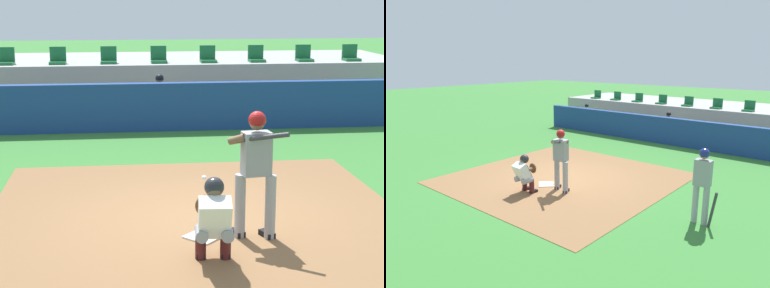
# 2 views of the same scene
# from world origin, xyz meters

# --- Properties ---
(ground_plane) EXTENTS (80.00, 80.00, 0.00)m
(ground_plane) POSITION_xyz_m (0.00, 0.00, 0.00)
(ground_plane) COLOR #387A33
(dirt_infield) EXTENTS (6.40, 6.40, 0.01)m
(dirt_infield) POSITION_xyz_m (0.00, 0.00, 0.01)
(dirt_infield) COLOR olive
(dirt_infield) RESTS_ON ground
(home_plate) EXTENTS (0.62, 0.62, 0.02)m
(home_plate) POSITION_xyz_m (0.00, -0.80, 0.02)
(home_plate) COLOR white
(home_plate) RESTS_ON dirt_infield
(batter_at_plate) EXTENTS (0.76, 0.68, 1.80)m
(batter_at_plate) POSITION_xyz_m (0.69, -0.89, 1.04)
(batter_at_plate) COLOR #99999E
(batter_at_plate) RESTS_ON ground
(catcher_crouched) EXTENTS (0.50, 1.71, 1.13)m
(catcher_crouched) POSITION_xyz_m (0.01, -1.63, 0.61)
(catcher_crouched) COLOR gray
(catcher_crouched) RESTS_ON ground
(dugout_wall) EXTENTS (13.00, 0.30, 1.20)m
(dugout_wall) POSITION_xyz_m (0.00, 6.50, 0.60)
(dugout_wall) COLOR navy
(dugout_wall) RESTS_ON ground
(dugout_bench) EXTENTS (11.80, 0.44, 0.45)m
(dugout_bench) POSITION_xyz_m (0.00, 7.50, 0.23)
(dugout_bench) COLOR olive
(dugout_bench) RESTS_ON ground
(dugout_player_1) EXTENTS (0.49, 0.70, 1.30)m
(dugout_player_1) POSITION_xyz_m (-0.10, 7.34, 0.67)
(dugout_player_1) COLOR #939399
(dugout_player_1) RESTS_ON ground
(stands_platform) EXTENTS (15.00, 4.40, 1.40)m
(stands_platform) POSITION_xyz_m (0.00, 10.90, 0.70)
(stands_platform) COLOR #9E9E99
(stands_platform) RESTS_ON ground
(stadium_seat_1) EXTENTS (0.46, 0.46, 0.48)m
(stadium_seat_1) POSITION_xyz_m (-4.33, 9.38, 1.53)
(stadium_seat_1) COLOR #196033
(stadium_seat_1) RESTS_ON stands_platform
(stadium_seat_2) EXTENTS (0.46, 0.46, 0.48)m
(stadium_seat_2) POSITION_xyz_m (-2.89, 9.38, 1.53)
(stadium_seat_2) COLOR #196033
(stadium_seat_2) RESTS_ON stands_platform
(stadium_seat_3) EXTENTS (0.46, 0.46, 0.48)m
(stadium_seat_3) POSITION_xyz_m (-1.44, 9.38, 1.53)
(stadium_seat_3) COLOR #196033
(stadium_seat_3) RESTS_ON stands_platform
(stadium_seat_4) EXTENTS (0.46, 0.46, 0.48)m
(stadium_seat_4) POSITION_xyz_m (0.00, 9.38, 1.53)
(stadium_seat_4) COLOR #196033
(stadium_seat_4) RESTS_ON stands_platform
(stadium_seat_5) EXTENTS (0.46, 0.46, 0.48)m
(stadium_seat_5) POSITION_xyz_m (1.44, 9.38, 1.53)
(stadium_seat_5) COLOR #196033
(stadium_seat_5) RESTS_ON stands_platform
(stadium_seat_6) EXTENTS (0.46, 0.46, 0.48)m
(stadium_seat_6) POSITION_xyz_m (2.89, 9.38, 1.53)
(stadium_seat_6) COLOR #196033
(stadium_seat_6) RESTS_ON stands_platform
(stadium_seat_7) EXTENTS (0.46, 0.46, 0.48)m
(stadium_seat_7) POSITION_xyz_m (4.33, 9.38, 1.53)
(stadium_seat_7) COLOR #196033
(stadium_seat_7) RESTS_ON stands_platform
(stadium_seat_8) EXTENTS (0.46, 0.46, 0.48)m
(stadium_seat_8) POSITION_xyz_m (5.78, 9.38, 1.53)
(stadium_seat_8) COLOR #196033
(stadium_seat_8) RESTS_ON stands_platform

